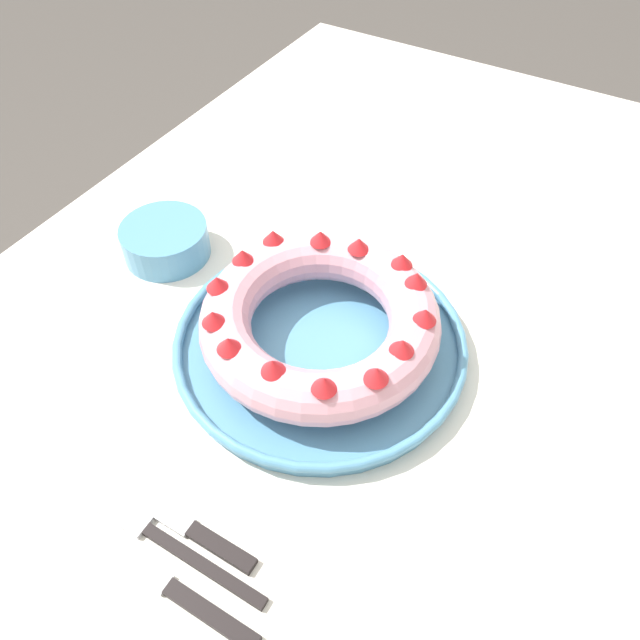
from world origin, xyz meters
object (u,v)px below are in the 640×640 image
at_px(serving_knife, 171,588).
at_px(fork, 168,543).
at_px(bundt_cake, 320,319).
at_px(serving_dish, 320,344).
at_px(side_bowl, 165,241).
at_px(cake_knife, 193,530).

bearing_deg(serving_knife, fork, 43.04).
bearing_deg(bundt_cake, serving_dish, 4.44).
bearing_deg(fork, side_bowl, 44.82).
height_order(serving_knife, cake_knife, same).
bearing_deg(cake_knife, side_bowl, 37.99).
xyz_separation_m(bundt_cake, fork, (-0.28, 0.00, -0.05)).
distance_m(bundt_cake, cake_knife, 0.27).
height_order(fork, side_bowl, side_bowl).
bearing_deg(serving_dish, serving_knife, -175.19).
relative_size(serving_dish, cake_knife, 2.13).
height_order(fork, cake_knife, cake_knife).
bearing_deg(serving_knife, serving_dish, 3.97).
relative_size(bundt_cake, side_bowl, 2.34).
bearing_deg(bundt_cake, fork, 179.19).
bearing_deg(fork, bundt_cake, 4.23).
bearing_deg(serving_dish, fork, 179.19).
height_order(serving_dish, side_bowl, side_bowl).
relative_size(bundt_cake, fork, 1.44).
bearing_deg(bundt_cake, cake_knife, -178.04).
bearing_deg(bundt_cake, side_bowl, 80.98).
xyz_separation_m(cake_knife, side_bowl, (0.31, 0.29, 0.02)).
height_order(bundt_cake, cake_knife, bundt_cake).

